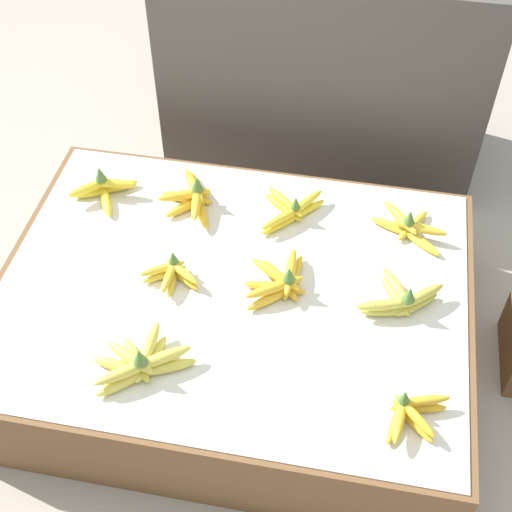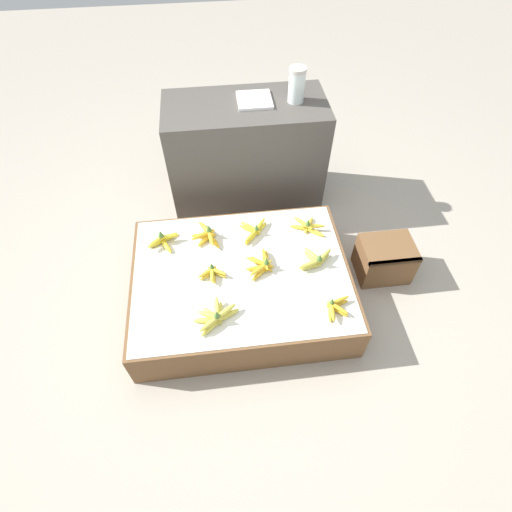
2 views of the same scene
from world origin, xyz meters
The scene contains 15 objects.
ground_plane centered at (0.00, 0.00, 0.00)m, with size 10.00×10.00×0.00m, color #A89E8E.
display_platform centered at (0.00, 0.00, 0.13)m, with size 1.27×0.97×0.27m.
back_vendor_table centered at (0.13, 0.93, 0.39)m, with size 1.06×0.50×0.77m.
wooden_crate centered at (0.93, 0.09, 0.13)m, with size 0.33×0.26×0.26m.
banana_bunch_front_midleft centered at (-0.16, -0.30, 0.30)m, with size 0.26×0.22×0.10m.
banana_bunch_front_right centered at (0.48, -0.31, 0.29)m, with size 0.15×0.15×0.08m.
banana_bunch_middle_midleft centered at (-0.16, 0.00, 0.29)m, with size 0.17×0.13×0.08m.
banana_bunch_middle_midright centered at (0.13, 0.02, 0.30)m, with size 0.16×0.22×0.10m.
banana_bunch_middle_right centered at (0.44, 0.01, 0.30)m, with size 0.23×0.17×0.10m.
banana_bunch_back_left centered at (-0.45, 0.27, 0.30)m, with size 0.20×0.18×0.10m.
banana_bunch_back_midleft centered at (-0.18, 0.29, 0.30)m, with size 0.18×0.24×0.10m.
banana_bunch_back_midright centered at (0.11, 0.29, 0.29)m, with size 0.19×0.20×0.09m.
banana_bunch_back_right centered at (0.45, 0.29, 0.29)m, with size 0.22×0.19×0.10m.
glass_jar centered at (0.45, 0.93, 0.88)m, with size 0.11×0.11×0.21m.
foam_tray_white centered at (0.19, 0.96, 0.78)m, with size 0.22×0.22×0.02m.
Camera 2 is at (-0.08, -1.38, 2.12)m, focal length 28.00 mm.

